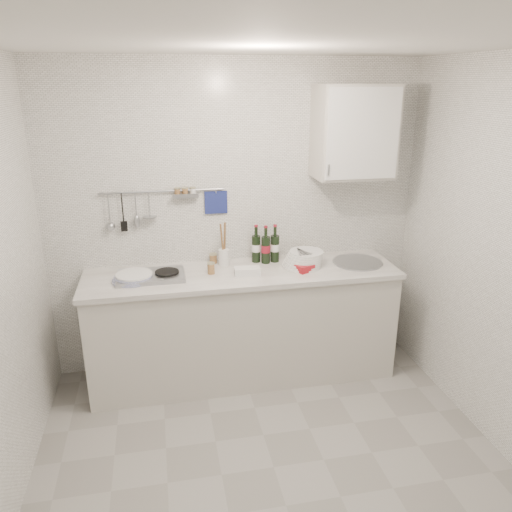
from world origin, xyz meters
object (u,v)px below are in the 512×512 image
(wall_cabinet, at_px, (354,132))
(wine_bottles, at_px, (266,244))
(plate_stack_hob, at_px, (133,277))
(plate_stack_sink, at_px, (304,259))
(utensil_crock, at_px, (224,255))

(wall_cabinet, relative_size, wine_bottles, 2.26)
(plate_stack_hob, xyz_separation_m, plate_stack_sink, (1.33, 0.06, 0.03))
(utensil_crock, bearing_deg, plate_stack_hob, -164.22)
(plate_stack_hob, bearing_deg, wine_bottles, 10.72)
(utensil_crock, bearing_deg, plate_stack_sink, -12.98)
(plate_stack_sink, distance_m, wine_bottles, 0.33)
(plate_stack_sink, height_order, utensil_crock, utensil_crock)
(wine_bottles, relative_size, utensil_crock, 0.87)
(wall_cabinet, relative_size, plate_stack_hob, 2.34)
(plate_stack_hob, distance_m, wine_bottles, 1.08)
(plate_stack_sink, bearing_deg, wine_bottles, 153.14)
(utensil_crock, bearing_deg, wall_cabinet, -3.01)
(wine_bottles, bearing_deg, plate_stack_sink, -26.86)
(plate_stack_hob, xyz_separation_m, utensil_crock, (0.71, 0.20, 0.06))
(plate_stack_hob, distance_m, utensil_crock, 0.74)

